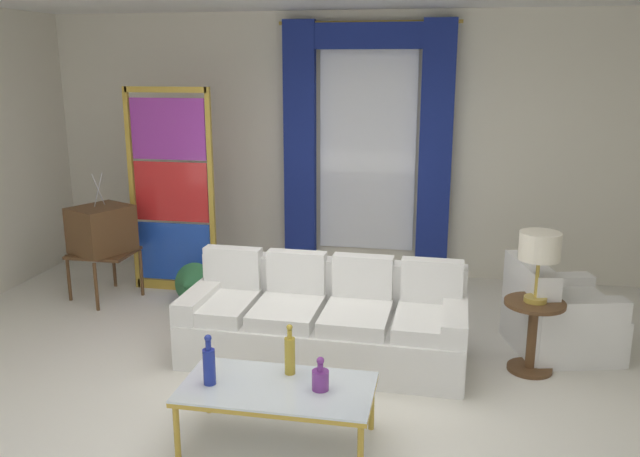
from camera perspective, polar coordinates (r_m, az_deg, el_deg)
name	(u,v)px	position (r m, az deg, el deg)	size (l,w,h in m)	color
ground_plane	(292,388)	(5.22, -2.41, -13.68)	(16.00, 16.00, 0.00)	silver
wall_rear	(352,146)	(7.68, 2.79, 7.19)	(8.00, 0.12, 3.00)	silver
curtained_window	(367,127)	(7.46, 4.10, 8.83)	(2.00, 0.17, 2.70)	white
couch_white_long	(325,322)	(5.61, 0.47, -8.14)	(2.36, 0.96, 0.86)	white
coffee_table	(277,391)	(4.39, -3.73, -13.92)	(1.25, 0.65, 0.41)	silver
bottle_blue_decanter	(320,378)	(4.28, 0.03, -12.89)	(0.11, 0.11, 0.23)	#753384
bottle_crystal_tall	(209,364)	(4.38, -9.61, -11.55)	(0.08, 0.08, 0.34)	navy
bottle_amber_squat	(290,354)	(4.46, -2.64, -10.81)	(0.07, 0.07, 0.35)	gold
vintage_tv	(102,232)	(7.20, -18.45, -0.26)	(0.71, 0.75, 1.35)	brown
armchair_white	(556,319)	(6.07, 19.83, -7.41)	(0.99, 0.98, 0.80)	white
stained_glass_divider	(172,196)	(7.19, -12.77, 2.80)	(0.95, 0.05, 2.20)	gold
peacock_figurine	(191,285)	(6.88, -11.18, -4.88)	(0.44, 0.60, 0.50)	beige
round_side_table	(533,330)	(5.60, 18.00, -8.36)	(0.48, 0.48, 0.59)	brown
table_lamp_brass	(540,249)	(5.39, 18.54, -1.72)	(0.32, 0.32, 0.57)	#B29338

